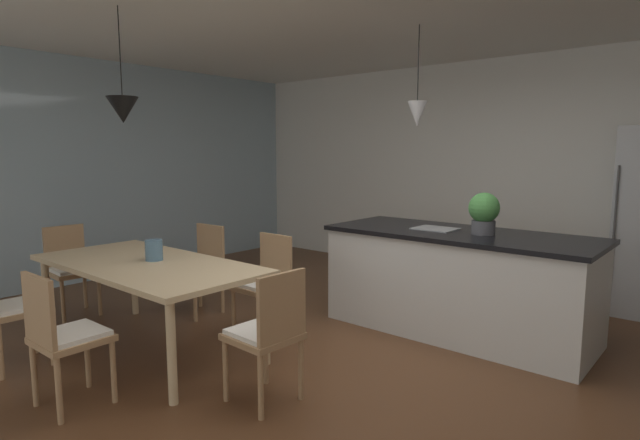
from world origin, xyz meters
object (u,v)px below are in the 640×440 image
kitchen_island (458,281)px  vase_on_dining_table (154,250)px  chair_far_right (265,281)px  chair_far_left (201,266)px  chair_window_end (71,267)px  chair_kitchen_end (268,331)px  chair_near_left (8,306)px  dining_table (147,269)px  potted_plant_on_island (484,212)px  chair_near_right (63,334)px

kitchen_island → vase_on_dining_table: 2.60m
chair_far_right → chair_far_left: bearing=-180.0°
chair_far_left → vase_on_dining_table: (0.45, -0.78, 0.33)m
chair_far_left → chair_window_end: (-0.92, -0.85, 0.00)m
chair_kitchen_end → vase_on_dining_table: 1.43m
chair_far_left → chair_far_right: 0.91m
chair_near_left → vase_on_dining_table: bearing=64.3°
chair_kitchen_end → vase_on_dining_table: size_ratio=5.22×
dining_table → vase_on_dining_table: vase_on_dining_table is taller
kitchen_island → vase_on_dining_table: size_ratio=13.75×
chair_window_end → kitchen_island: bearing=32.7°
dining_table → potted_plant_on_island: (1.93, 1.99, 0.43)m
dining_table → kitchen_island: bearing=49.2°
chair_window_end → potted_plant_on_island: 3.91m
vase_on_dining_table → chair_far_right: bearing=59.3°
chair_window_end → kitchen_island: size_ratio=0.38×
dining_table → chair_kitchen_end: bearing=-0.1°
chair_far_left → chair_kitchen_end: size_ratio=1.00×
chair_window_end → vase_on_dining_table: vase_on_dining_table is taller
chair_kitchen_end → chair_window_end: size_ratio=1.00×
kitchen_island → chair_far_right: bearing=-138.0°
chair_far_left → potted_plant_on_island: bearing=25.4°
potted_plant_on_island → chair_far_left: bearing=-154.6°
dining_table → chair_window_end: bearing=179.9°
chair_far_right → vase_on_dining_table: bearing=-120.7°
chair_window_end → chair_far_right: (1.84, 0.85, 0.00)m
chair_kitchen_end → chair_near_right: size_ratio=1.00×
potted_plant_on_island → vase_on_dining_table: (-1.93, -1.91, -0.29)m
chair_window_end → chair_near_right: (1.84, -0.86, 0.00)m
dining_table → chair_kitchen_end: size_ratio=2.32×
chair_far_left → chair_window_end: 1.26m
chair_near_left → vase_on_dining_table: 1.09m
chair_near_left → chair_kitchen_end: 2.03m
chair_kitchen_end → potted_plant_on_island: bearing=74.7°
chair_near_left → potted_plant_on_island: potted_plant_on_island is taller
chair_near_left → potted_plant_on_island: size_ratio=2.46×
kitchen_island → chair_near_left: bearing=-127.3°
chair_far_left → vase_on_dining_table: bearing=-60.1°
vase_on_dining_table → chair_kitchen_end: bearing=-3.2°
chair_far_left → chair_near_right: (0.91, -1.71, 0.00)m
dining_table → chair_far_left: 0.99m
chair_kitchen_end → chair_far_right: 1.26m
dining_table → chair_far_left: (-0.46, 0.86, -0.19)m
dining_table → kitchen_island: kitchen_island is taller
chair_far_right → vase_on_dining_table: 0.97m
chair_window_end → chair_near_right: 2.03m
chair_kitchen_end → potted_plant_on_island: (0.54, 1.99, 0.62)m
chair_kitchen_end → chair_near_left: bearing=-155.0°
chair_far_right → chair_near_left: bearing=-118.0°
chair_far_left → potted_plant_on_island: potted_plant_on_island is taller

